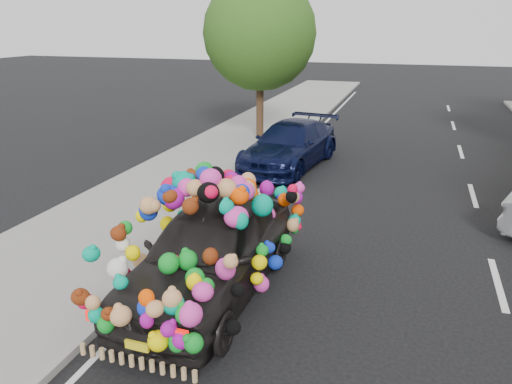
{
  "coord_description": "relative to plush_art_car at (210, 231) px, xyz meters",
  "views": [
    {
      "loc": [
        1.89,
        -8.8,
        4.41
      ],
      "look_at": [
        -1.03,
        0.35,
        1.13
      ],
      "focal_mm": 35.0,
      "sensor_mm": 36.0,
      "label": 1
    }
  ],
  "objects": [
    {
      "name": "plush_art_car",
      "position": [
        0.0,
        0.0,
        0.0
      ],
      "size": [
        2.32,
        4.83,
        2.21
      ],
      "rotation": [
        0.0,
        0.0,
        -0.03
      ],
      "color": "black",
      "rests_on": "ground"
    },
    {
      "name": "ground",
      "position": [
        1.15,
        1.8,
        -1.13
      ],
      "size": [
        100.0,
        100.0,
        0.0
      ],
      "primitive_type": "plane",
      "color": "black",
      "rests_on": "ground"
    },
    {
      "name": "sidewalk",
      "position": [
        -3.15,
        1.8,
        -1.07
      ],
      "size": [
        4.0,
        60.0,
        0.12
      ],
      "primitive_type": "cube",
      "color": "gray",
      "rests_on": "ground"
    },
    {
      "name": "navy_sedan",
      "position": [
        -0.65,
        8.12,
        -0.44
      ],
      "size": [
        2.68,
        5.06,
        1.4
      ],
      "primitive_type": "imported",
      "rotation": [
        0.0,
        0.0,
        -0.16
      ],
      "color": "black",
      "rests_on": "ground"
    },
    {
      "name": "kerb",
      "position": [
        -1.2,
        1.8,
        -1.07
      ],
      "size": [
        0.15,
        60.0,
        0.13
      ],
      "primitive_type": "cube",
      "color": "gray",
      "rests_on": "ground"
    },
    {
      "name": "lane_markings",
      "position": [
        4.75,
        1.8,
        -1.13
      ],
      "size": [
        6.0,
        50.0,
        0.01
      ],
      "primitive_type": null,
      "color": "silver",
      "rests_on": "ground"
    },
    {
      "name": "tree_near_sidewalk",
      "position": [
        -2.65,
        11.3,
        2.89
      ],
      "size": [
        4.2,
        4.2,
        6.13
      ],
      "color": "#332114",
      "rests_on": "ground"
    }
  ]
}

